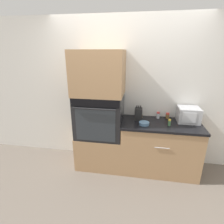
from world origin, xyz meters
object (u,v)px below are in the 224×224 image
object	(u,v)px
bowl	(144,123)
condiment_jar_mid	(141,115)
microwave	(188,115)
knife_block	(138,114)
condiment_jar_far	(169,123)
condiment_jar_back	(167,116)
wall_oven	(100,115)
condiment_jar_near	(158,115)

from	to	relation	value
bowl	condiment_jar_mid	xyz separation A→B (m)	(-0.05, 0.30, 0.02)
microwave	bowl	size ratio (longest dim) A/B	2.12
knife_block	bowl	distance (m)	0.24
condiment_jar_far	condiment_jar_back	bearing A→B (deg)	87.80
condiment_jar_mid	condiment_jar_back	distance (m)	0.44
microwave	knife_block	xyz separation A→B (m)	(-0.79, -0.04, -0.02)
microwave	condiment_jar_back	size ratio (longest dim) A/B	3.45
microwave	condiment_jar_mid	size ratio (longest dim) A/B	4.07
microwave	knife_block	world-z (taller)	knife_block
bowl	condiment_jar_back	world-z (taller)	condiment_jar_back
wall_oven	knife_block	xyz separation A→B (m)	(0.64, 0.10, 0.03)
bowl	condiment_jar_back	size ratio (longest dim) A/B	1.63
microwave	condiment_jar_far	xyz separation A→B (m)	(-0.31, -0.21, -0.07)
bowl	condiment_jar_far	bearing A→B (deg)	4.33
microwave	condiment_jar_near	distance (m)	0.47
knife_block	bowl	world-z (taller)	knife_block
bowl	condiment_jar_near	size ratio (longest dim) A/B	1.48
wall_oven	condiment_jar_back	xyz separation A→B (m)	(1.12, 0.23, -0.02)
wall_oven	knife_block	bearing A→B (deg)	8.78
condiment_jar_back	condiment_jar_far	bearing A→B (deg)	-92.20
condiment_jar_back	bowl	bearing A→B (deg)	-139.55
bowl	condiment_jar_near	distance (m)	0.41
knife_block	condiment_jar_back	xyz separation A→B (m)	(0.49, 0.13, -0.05)
bowl	condiment_jar_mid	bearing A→B (deg)	99.49
microwave	condiment_jar_far	bearing A→B (deg)	-146.00
wall_oven	bowl	size ratio (longest dim) A/B	4.76
wall_oven	condiment_jar_mid	size ratio (longest dim) A/B	9.16
microwave	bowl	distance (m)	0.74
microwave	condiment_jar_back	bearing A→B (deg)	162.71
condiment_jar_far	condiment_jar_mid	bearing A→B (deg)	147.68
bowl	condiment_jar_far	distance (m)	0.38
wall_oven	condiment_jar_back	world-z (taller)	wall_oven
wall_oven	condiment_jar_mid	bearing A→B (deg)	16.14
bowl	condiment_jar_back	bearing A→B (deg)	40.45
knife_block	condiment_jar_mid	size ratio (longest dim) A/B	2.95
condiment_jar_far	wall_oven	bearing A→B (deg)	176.12
microwave	bowl	xyz separation A→B (m)	(-0.69, -0.24, -0.10)
microwave	condiment_jar_mid	bearing A→B (deg)	175.32
knife_block	bowl	size ratio (longest dim) A/B	1.53
knife_block	bowl	bearing A→B (deg)	-64.59
wall_oven	condiment_jar_near	world-z (taller)	wall_oven
wall_oven	microwave	distance (m)	1.43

